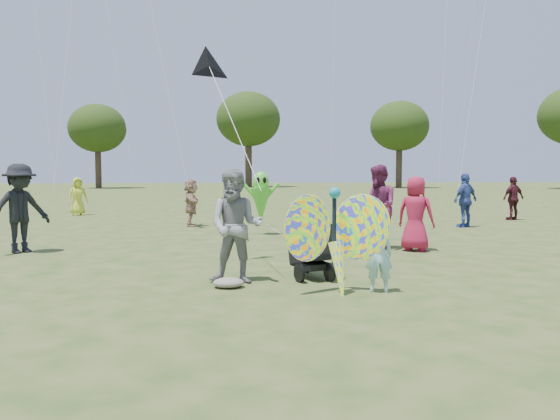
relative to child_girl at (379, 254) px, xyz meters
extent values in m
plane|color=#51592B|center=(-1.08, -0.20, -0.55)|extent=(160.00, 160.00, 0.00)
imported|color=#9AD0DB|center=(0.00, 0.00, 0.00)|extent=(0.43, 0.31, 1.09)
imported|color=gray|center=(-2.01, 0.87, 0.34)|extent=(1.00, 0.87, 1.77)
ellipsoid|color=gray|center=(-2.14, 0.53, -0.47)|extent=(0.47, 0.38, 0.15)
imported|color=#A81A3A|center=(1.97, 3.88, 0.27)|extent=(0.95, 0.89, 1.63)
imported|color=black|center=(-6.47, 4.52, 0.40)|extent=(1.36, 1.37, 1.90)
imported|color=#364B95|center=(5.32, 8.66, 0.30)|extent=(1.07, 0.81, 1.68)
imported|color=#A67B66|center=(-3.18, 9.89, 0.21)|extent=(0.48, 1.41, 1.50)
imported|color=#6F254F|center=(1.26, 4.30, 0.40)|extent=(0.82, 0.99, 1.89)
imported|color=#C7D131|center=(-7.90, 14.85, 0.21)|extent=(0.87, 0.73, 1.51)
imported|color=#44161F|center=(8.18, 10.95, 0.23)|extent=(0.99, 0.64, 1.56)
cube|color=black|center=(-0.79, 1.14, 0.00)|extent=(0.73, 0.97, 0.71)
cube|color=black|center=(-0.79, 1.14, -0.33)|extent=(0.62, 0.78, 0.10)
ellipsoid|color=black|center=(-0.79, 1.39, 0.33)|extent=(0.51, 0.45, 0.33)
cylinder|color=black|center=(-1.03, 0.79, -0.40)|extent=(0.15, 0.30, 0.30)
cylinder|color=black|center=(-0.55, 0.79, -0.40)|extent=(0.15, 0.30, 0.30)
cylinder|color=black|center=(-0.79, 1.59, -0.44)|extent=(0.12, 0.22, 0.22)
cylinder|color=black|center=(-0.79, 0.66, 0.43)|extent=(0.42, 0.18, 0.03)
cube|color=#A2784E|center=(-0.79, 1.09, 0.41)|extent=(0.42, 0.38, 0.26)
ellipsoid|color=orange|center=(-1.02, 0.02, 0.38)|extent=(0.98, 0.71, 1.24)
ellipsoid|color=orange|center=(-0.26, 0.02, 0.38)|extent=(0.98, 0.71, 1.24)
cylinder|color=black|center=(-0.64, 0.04, 0.33)|extent=(0.06, 0.06, 1.00)
cone|color=orange|center=(-0.59, -0.13, -0.25)|extent=(0.36, 0.49, 0.93)
sphere|color=teal|center=(-0.64, 0.02, 0.88)|extent=(0.16, 0.16, 0.16)
cone|color=black|center=(-2.44, 2.73, 3.12)|extent=(0.89, 0.62, 0.81)
cylinder|color=silver|center=(-2.03, 1.85, 2.00)|extent=(0.85, 1.77, 2.25)
cone|color=#4FD031|center=(-1.16, 7.31, 0.25)|extent=(0.56, 0.56, 0.95)
ellipsoid|color=#4FD031|center=(-1.16, 7.31, 0.90)|extent=(0.44, 0.39, 0.57)
ellipsoid|color=black|center=(-1.25, 7.13, 0.95)|extent=(0.10, 0.05, 0.17)
ellipsoid|color=black|center=(-1.07, 7.13, 0.95)|extent=(0.10, 0.05, 0.17)
cylinder|color=#4FD031|center=(-1.46, 7.31, 0.65)|extent=(0.43, 0.10, 0.49)
cylinder|color=#4FD031|center=(-0.86, 7.31, 0.65)|extent=(0.43, 0.10, 0.49)
cylinder|color=silver|center=(-0.86, 7.11, -0.35)|extent=(0.61, 0.41, 0.41)
cylinder|color=silver|center=(-4.11, 7.91, 5.71)|extent=(2.07, 2.21, 9.91)
cylinder|color=#3A2D21|center=(-15.08, 51.80, 1.34)|extent=(0.63, 0.63, 3.78)
ellipsoid|color=#2B4214|center=(-15.08, 51.80, 5.75)|extent=(5.94, 5.94, 5.05)
cylinder|color=#3A2D21|center=(0.92, 54.80, 1.76)|extent=(0.77, 0.77, 4.62)
ellipsoid|color=#2B4214|center=(0.92, 54.80, 7.15)|extent=(7.26, 7.26, 6.17)
cylinder|color=#3A2D21|center=(16.92, 49.80, 1.45)|extent=(0.66, 0.67, 3.99)
ellipsoid|color=#2B4214|center=(16.92, 49.80, 6.10)|extent=(6.27, 6.27, 5.33)
camera|label=1|loc=(-2.24, -7.53, 1.18)|focal=35.00mm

